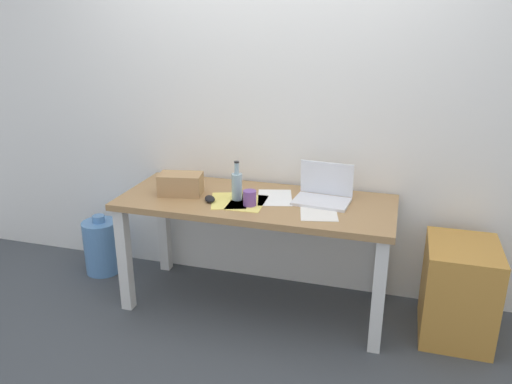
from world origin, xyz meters
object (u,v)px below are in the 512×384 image
object	(u,v)px
laptop_right	(323,194)
computer_mouse	(210,199)
beer_bottle	(237,186)
filing_cabinet	(458,291)
coffee_mug	(250,198)
cardboard_box	(181,184)
water_cooler_jug	(102,246)
desk	(256,215)

from	to	relation	value
laptop_right	computer_mouse	world-z (taller)	laptop_right
beer_bottle	filing_cabinet	xyz separation A→B (m)	(1.35, 0.05, -0.54)
coffee_mug	filing_cabinet	world-z (taller)	coffee_mug
beer_bottle	cardboard_box	distance (m)	0.38
cardboard_box	coffee_mug	world-z (taller)	cardboard_box
water_cooler_jug	coffee_mug	bearing A→B (deg)	-10.32
computer_mouse	coffee_mug	xyz separation A→B (m)	(0.26, 0.00, 0.03)
beer_bottle	filing_cabinet	size ratio (longest dim) A/B	0.42
laptop_right	filing_cabinet	world-z (taller)	laptop_right
desk	computer_mouse	world-z (taller)	computer_mouse
desk	water_cooler_jug	xyz separation A→B (m)	(-1.23, 0.11, -0.43)
water_cooler_jug	filing_cabinet	bearing A→B (deg)	-2.20
desk	coffee_mug	distance (m)	0.19
computer_mouse	cardboard_box	size ratio (longest dim) A/B	0.37
computer_mouse	coffee_mug	distance (m)	0.26
laptop_right	water_cooler_jug	bearing A→B (deg)	179.36
computer_mouse	cardboard_box	world-z (taller)	cardboard_box
computer_mouse	water_cooler_jug	distance (m)	1.13
cardboard_box	water_cooler_jug	xyz separation A→B (m)	(-0.74, 0.15, -0.61)
desk	laptop_right	xyz separation A→B (m)	(0.40, 0.09, 0.15)
coffee_mug	laptop_right	bearing A→B (deg)	26.45
laptop_right	computer_mouse	bearing A→B (deg)	-162.86
desk	water_cooler_jug	bearing A→B (deg)	174.80
beer_bottle	filing_cabinet	world-z (taller)	beer_bottle
laptop_right	water_cooler_jug	size ratio (longest dim) A/B	0.79
desk	coffee_mug	xyz separation A→B (m)	(-0.01, -0.11, 0.15)
filing_cabinet	coffee_mug	bearing A→B (deg)	-174.16
coffee_mug	water_cooler_jug	bearing A→B (deg)	169.68
laptop_right	beer_bottle	distance (m)	0.53
cardboard_box	beer_bottle	bearing A→B (deg)	-0.31
cardboard_box	laptop_right	bearing A→B (deg)	8.22
desk	beer_bottle	bearing A→B (deg)	-161.39
laptop_right	water_cooler_jug	world-z (taller)	laptop_right
coffee_mug	beer_bottle	bearing A→B (deg)	144.94
desk	computer_mouse	size ratio (longest dim) A/B	17.02
laptop_right	cardboard_box	world-z (taller)	laptop_right
cardboard_box	coffee_mug	xyz separation A→B (m)	(0.48, -0.07, -0.02)
water_cooler_jug	filing_cabinet	distance (m)	2.47
beer_bottle	cardboard_box	world-z (taller)	beer_bottle
beer_bottle	desk	bearing A→B (deg)	18.61
coffee_mug	water_cooler_jug	world-z (taller)	coffee_mug
filing_cabinet	laptop_right	bearing A→B (deg)	174.78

